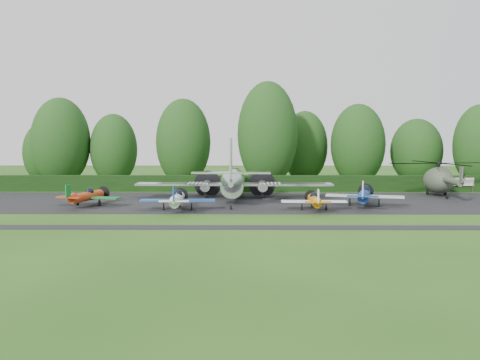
{
  "coord_description": "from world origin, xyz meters",
  "views": [
    {
      "loc": [
        0.36,
        -46.52,
        7.05
      ],
      "look_at": [
        -0.02,
        8.19,
        2.5
      ],
      "focal_mm": 40.0,
      "sensor_mm": 36.0,
      "label": 1
    }
  ],
  "objects_px": {
    "sign_board": "(461,182)",
    "light_plane_red": "(87,196)",
    "transport_plane": "(234,182)",
    "light_plane_blue": "(364,195)",
    "helicopter": "(439,178)",
    "light_plane_orange": "(314,200)",
    "light_plane_white": "(177,199)"
  },
  "relations": [
    {
      "from": "light_plane_white",
      "to": "light_plane_orange",
      "type": "distance_m",
      "value": 12.87
    },
    {
      "from": "light_plane_orange",
      "to": "light_plane_blue",
      "type": "distance_m",
      "value": 5.93
    },
    {
      "from": "light_plane_blue",
      "to": "helicopter",
      "type": "xyz_separation_m",
      "value": [
        10.89,
        9.72,
        0.91
      ]
    },
    {
      "from": "light_plane_red",
      "to": "helicopter",
      "type": "xyz_separation_m",
      "value": [
        38.42,
        9.71,
        1.07
      ]
    },
    {
      "from": "sign_board",
      "to": "transport_plane",
      "type": "bearing_deg",
      "value": -160.64
    },
    {
      "from": "transport_plane",
      "to": "helicopter",
      "type": "relative_size",
      "value": 1.53
    },
    {
      "from": "light_plane_blue",
      "to": "transport_plane",
      "type": "bearing_deg",
      "value": 140.62
    },
    {
      "from": "transport_plane",
      "to": "light_plane_orange",
      "type": "xyz_separation_m",
      "value": [
        7.74,
        -8.61,
        -0.98
      ]
    },
    {
      "from": "sign_board",
      "to": "light_plane_red",
      "type": "bearing_deg",
      "value": -158.42
    },
    {
      "from": "transport_plane",
      "to": "sign_board",
      "type": "relative_size",
      "value": 6.85
    },
    {
      "from": "transport_plane",
      "to": "light_plane_red",
      "type": "bearing_deg",
      "value": -158.64
    },
    {
      "from": "light_plane_blue",
      "to": "sign_board",
      "type": "bearing_deg",
      "value": 27.54
    },
    {
      "from": "light_plane_orange",
      "to": "light_plane_blue",
      "type": "height_order",
      "value": "light_plane_blue"
    },
    {
      "from": "light_plane_white",
      "to": "sign_board",
      "type": "relative_size",
      "value": 2.3
    },
    {
      "from": "transport_plane",
      "to": "light_plane_blue",
      "type": "distance_m",
      "value": 14.33
    },
    {
      "from": "helicopter",
      "to": "light_plane_red",
      "type": "bearing_deg",
      "value": -169.95
    },
    {
      "from": "light_plane_blue",
      "to": "sign_board",
      "type": "xyz_separation_m",
      "value": [
        15.24,
        13.93,
        0.0
      ]
    },
    {
      "from": "transport_plane",
      "to": "light_plane_blue",
      "type": "height_order",
      "value": "transport_plane"
    },
    {
      "from": "light_plane_white",
      "to": "sign_board",
      "type": "height_order",
      "value": "light_plane_white"
    },
    {
      "from": "light_plane_orange",
      "to": "helicopter",
      "type": "height_order",
      "value": "helicopter"
    },
    {
      "from": "transport_plane",
      "to": "light_plane_white",
      "type": "relative_size",
      "value": 2.98
    },
    {
      "from": "light_plane_red",
      "to": "helicopter",
      "type": "bearing_deg",
      "value": -0.34
    },
    {
      "from": "light_plane_white",
      "to": "light_plane_blue",
      "type": "bearing_deg",
      "value": 11.18
    },
    {
      "from": "transport_plane",
      "to": "sign_board",
      "type": "xyz_separation_m",
      "value": [
        28.26,
        8.0,
        -0.75
      ]
    },
    {
      "from": "transport_plane",
      "to": "sign_board",
      "type": "height_order",
      "value": "transport_plane"
    },
    {
      "from": "light_plane_orange",
      "to": "sign_board",
      "type": "height_order",
      "value": "light_plane_orange"
    },
    {
      "from": "transport_plane",
      "to": "light_plane_red",
      "type": "xyz_separation_m",
      "value": [
        -14.51,
        -5.92,
        -0.91
      ]
    },
    {
      "from": "light_plane_white",
      "to": "helicopter",
      "type": "bearing_deg",
      "value": 25.49
    },
    {
      "from": "transport_plane",
      "to": "helicopter",
      "type": "bearing_deg",
      "value": 8.17
    },
    {
      "from": "light_plane_blue",
      "to": "light_plane_orange",
      "type": "bearing_deg",
      "value": -168.0
    },
    {
      "from": "transport_plane",
      "to": "light_plane_red",
      "type": "distance_m",
      "value": 15.7
    },
    {
      "from": "light_plane_red",
      "to": "light_plane_white",
      "type": "height_order",
      "value": "light_plane_white"
    }
  ]
}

